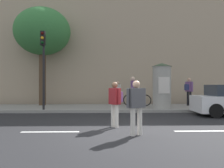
% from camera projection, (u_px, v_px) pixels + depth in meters
% --- Properties ---
extents(ground_plane, '(80.00, 80.00, 0.00)m').
position_uv_depth(ground_plane, '(127.00, 132.00, 7.54)').
color(ground_plane, '#232326').
extents(sidewalk_curb, '(36.00, 4.00, 0.15)m').
position_uv_depth(sidewalk_curb, '(117.00, 108.00, 14.54)').
color(sidewalk_curb, gray).
rests_on(sidewalk_curb, ground_plane).
extents(lane_markings, '(25.80, 0.16, 0.01)m').
position_uv_depth(lane_markings, '(127.00, 131.00, 7.54)').
color(lane_markings, silver).
rests_on(lane_markings, ground_plane).
extents(building_backdrop, '(36.00, 5.00, 8.50)m').
position_uv_depth(building_backdrop, '(114.00, 51.00, 19.55)').
color(building_backdrop, tan).
rests_on(building_backdrop, ground_plane).
extents(traffic_light, '(0.24, 0.45, 4.14)m').
position_uv_depth(traffic_light, '(43.00, 57.00, 12.68)').
color(traffic_light, black).
rests_on(traffic_light, sidewalk_curb).
extents(poster_column, '(1.13, 1.13, 2.56)m').
position_uv_depth(poster_column, '(162.00, 85.00, 13.62)').
color(poster_column, '#9E9B93').
rests_on(poster_column, sidewalk_curb).
extents(street_tree, '(3.63, 3.63, 6.36)m').
position_uv_depth(street_tree, '(42.00, 32.00, 15.69)').
color(street_tree, '#4C3826').
rests_on(street_tree, sidewalk_curb).
extents(pedestrian_with_bag, '(0.51, 0.51, 1.57)m').
position_uv_depth(pedestrian_with_bag, '(115.00, 100.00, 8.35)').
color(pedestrian_with_bag, silver).
rests_on(pedestrian_with_bag, ground_plane).
extents(pedestrian_tallest, '(0.60, 0.45, 1.59)m').
position_uv_depth(pedestrian_tallest, '(136.00, 103.00, 6.98)').
color(pedestrian_tallest, silver).
rests_on(pedestrian_tallest, ground_plane).
extents(pedestrian_near_pole, '(0.48, 0.63, 1.77)m').
position_uv_depth(pedestrian_near_pole, '(189.00, 89.00, 15.21)').
color(pedestrian_near_pole, black).
rests_on(pedestrian_near_pole, sidewalk_curb).
extents(pedestrian_in_red_top, '(0.28, 0.68, 1.78)m').
position_uv_depth(pedestrian_in_red_top, '(133.00, 89.00, 13.45)').
color(pedestrian_in_red_top, '#4C4C51').
rests_on(pedestrian_in_red_top, sidewalk_curb).
extents(pedestrian_in_light_jacket, '(0.44, 0.53, 1.56)m').
position_uv_depth(pedestrian_in_light_jacket, '(118.00, 91.00, 15.82)').
color(pedestrian_in_light_jacket, '#724C84').
rests_on(pedestrian_in_light_jacket, sidewalk_curb).
extents(bicycle_leaning, '(1.72, 0.52, 1.09)m').
position_uv_depth(bicycle_leaning, '(137.00, 100.00, 14.96)').
color(bicycle_leaning, black).
rests_on(bicycle_leaning, sidewalk_curb).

